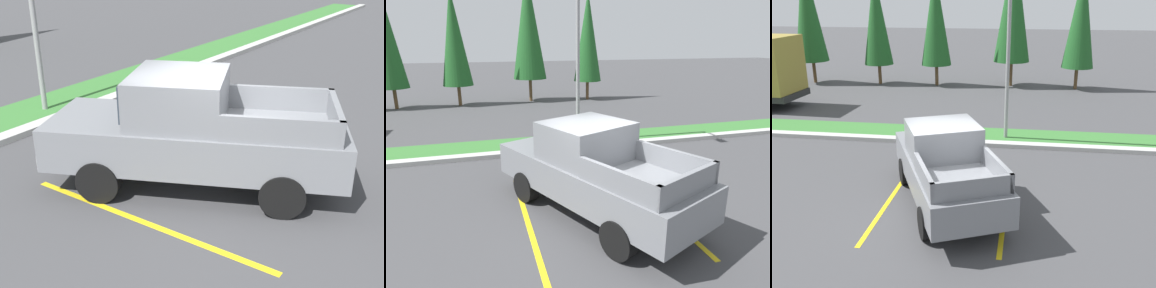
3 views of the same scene
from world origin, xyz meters
TOP-DOWN VIEW (x-y plane):
  - ground_plane at (0.00, 0.00)m, footprint 120.00×120.00m
  - parking_line_near at (-1.65, 0.29)m, footprint 0.12×4.80m
  - parking_line_far at (1.45, 0.29)m, footprint 0.12×4.80m
  - curb_strip at (0.00, 5.00)m, footprint 56.00×0.40m
  - grass_median at (0.00, 6.10)m, footprint 56.00×1.80m
  - pickup_truck_main at (-0.12, 0.34)m, footprint 3.87×5.53m

SIDE VIEW (x-z plane):
  - ground_plane at x=0.00m, z-range 0.00..0.00m
  - parking_line_near at x=-1.65m, z-range 0.00..0.01m
  - parking_line_far at x=1.45m, z-range 0.00..0.01m
  - grass_median at x=0.00m, z-range 0.00..0.06m
  - curb_strip at x=0.00m, z-range 0.00..0.15m
  - pickup_truck_main at x=-0.12m, z-range -0.01..2.09m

